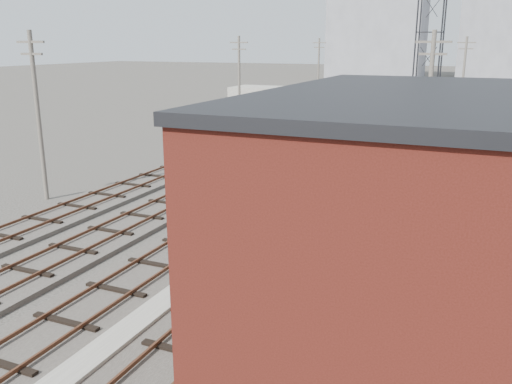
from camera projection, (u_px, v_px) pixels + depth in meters
The scene contains 23 objects.
ground at pixel (398, 120), 60.49m from camera, with size 320.00×320.00×0.00m, color #282621.
track_right at pixel (385, 156), 40.94m from camera, with size 3.20×90.00×0.39m.
track_mid_right at pixel (334, 152), 42.48m from camera, with size 3.20×90.00×0.39m.
track_mid_left at pixel (286, 148), 44.02m from camera, with size 3.20×90.00×0.39m.
track_left at pixel (241, 144), 45.56m from camera, with size 3.20×90.00×0.39m.
platform_curb at pixel (199, 278), 19.61m from camera, with size 0.90×28.00×0.26m, color gray.
brick_building at pixel (391, 229), 14.21m from camera, with size 6.54×12.20×7.22m.
lattice_tower at pixel (428, 57), 34.28m from camera, with size 1.60×1.60×15.00m.
utility_pole_left_a at pixel (38, 112), 28.69m from camera, with size 1.80×0.24×9.00m.
utility_pole_left_b at pixel (239, 82), 50.78m from camera, with size 1.80×0.24×9.00m.
utility_pole_left_c at pixel (318, 70), 72.87m from camera, with size 1.80×0.24×9.00m.
utility_pole_right_a at pixel (428, 113), 28.43m from camera, with size 1.80×0.24×9.00m.
utility_pole_right_b at pixel (463, 79), 54.94m from camera, with size 1.80×0.24×9.00m.
apartment_left at pixel (378, 14), 129.72m from camera, with size 22.00×14.00×30.00m, color gray.
apartment_right at pixel (496, 24), 133.48m from camera, with size 16.00×12.00×26.00m, color gray.
shed_left at pixel (266, 100), 66.23m from camera, with size 8.00×5.00×3.20m, color gray.
shed_right at pixel (489, 98), 65.32m from camera, with size 6.00×6.00×4.00m, color gray.
signal_mast at pixel (255, 248), 15.73m from camera, with size 0.40×0.42×4.34m.
switch_stand at pixel (249, 179), 31.87m from camera, with size 0.32×0.32×1.24m.
site_trailer at pixel (304, 112), 55.57m from camera, with size 7.30×3.85×2.94m.
car_red at pixel (253, 122), 53.74m from camera, with size 1.85×4.59×1.56m, color maroon.
car_silver at pixel (250, 119), 55.65m from camera, with size 1.63×4.67×1.54m, color #A3A5AB.
car_grey at pixel (227, 122), 54.96m from camera, with size 1.64×4.03×1.17m, color gray.
Camera 1 is at (9.62, -1.75, 8.33)m, focal length 38.00 mm.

